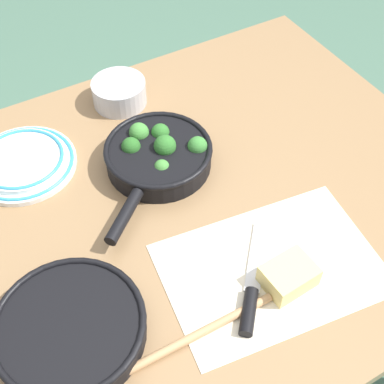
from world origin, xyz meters
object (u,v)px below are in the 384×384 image
skillet_eggs (68,328)px  grater_knife (252,292)px  skillet_broccoli (158,155)px  cheese_block (289,276)px  wooden_spoon (154,357)px  prep_bowl_steel (121,92)px  dinner_plate_stack (22,162)px

skillet_eggs → grater_knife: bearing=-163.9°
skillet_eggs → skillet_broccoli: bearing=-106.3°
grater_knife → cheese_block: (-0.07, 0.01, 0.01)m
wooden_spoon → cheese_block: size_ratio=3.81×
prep_bowl_steel → skillet_broccoli: bearing=84.9°
prep_bowl_steel → dinner_plate_stack: bearing=18.4°
skillet_broccoli → skillet_eggs: size_ratio=0.89×
skillet_eggs → dinner_plate_stack: size_ratio=1.50×
skillet_broccoli → wooden_spoon: skillet_broccoli is taller
skillet_eggs → prep_bowl_steel: bearing=-91.1°
skillet_eggs → prep_bowl_steel: prep_bowl_steel is taller
skillet_eggs → cheese_block: 0.38m
wooden_spoon → cheese_block: bearing=-177.4°
dinner_plate_stack → cheese_block: bearing=121.9°
cheese_block → skillet_broccoli: bearing=-79.9°
skillet_broccoli → grater_knife: (0.00, 0.36, -0.02)m
grater_knife → dinner_plate_stack: dinner_plate_stack is taller
cheese_block → wooden_spoon: bearing=2.0°
cheese_block → prep_bowl_steel: 0.60m
skillet_eggs → dinner_plate_stack: bearing=-65.6°
grater_knife → prep_bowl_steel: (-0.02, -0.59, 0.02)m
cheese_block → prep_bowl_steel: size_ratio=0.75×
skillet_eggs → dinner_plate_stack: 0.42m
skillet_broccoli → cheese_block: skillet_broccoli is taller
skillet_eggs → dinner_plate_stack: (-0.05, -0.41, -0.01)m
dinner_plate_stack → prep_bowl_steel: bearing=-161.6°
wooden_spoon → dinner_plate_stack: dinner_plate_stack is taller
skillet_broccoli → skillet_eggs: (0.31, 0.27, -0.01)m
skillet_broccoli → prep_bowl_steel: 0.23m
skillet_eggs → wooden_spoon: 0.15m
skillet_eggs → cheese_block: bearing=-162.8°
skillet_broccoli → dinner_plate_stack: (0.25, -0.14, -0.02)m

